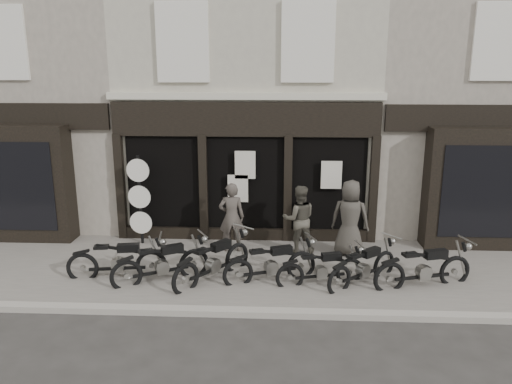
{
  "coord_description": "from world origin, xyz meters",
  "views": [
    {
      "loc": [
        0.92,
        -10.24,
        4.83
      ],
      "look_at": [
        0.35,
        1.6,
        1.81
      ],
      "focal_mm": 35.0,
      "sensor_mm": 36.0,
      "label": 1
    }
  ],
  "objects_px": {
    "advert_sign_post": "(140,204)",
    "man_right": "(350,218)",
    "motorcycle_5": "(363,270)",
    "motorcycle_2": "(213,265)",
    "motorcycle_4": "(321,271)",
    "motorcycle_1": "(162,266)",
    "motorcycle_6": "(424,272)",
    "motorcycle_3": "(271,267)",
    "man_left": "(232,217)",
    "motorcycle_0": "(118,263)",
    "man_centre": "(299,219)"
  },
  "relations": [
    {
      "from": "advert_sign_post",
      "to": "man_right",
      "type": "bearing_deg",
      "value": -1.91
    },
    {
      "from": "motorcycle_5",
      "to": "motorcycle_2",
      "type": "bearing_deg",
      "value": 139.85
    },
    {
      "from": "motorcycle_2",
      "to": "motorcycle_4",
      "type": "relative_size",
      "value": 1.0
    },
    {
      "from": "advert_sign_post",
      "to": "motorcycle_4",
      "type": "bearing_deg",
      "value": -22.56
    },
    {
      "from": "motorcycle_1",
      "to": "motorcycle_6",
      "type": "xyz_separation_m",
      "value": [
        5.81,
        -0.03,
        0.01
      ]
    },
    {
      "from": "motorcycle_3",
      "to": "man_left",
      "type": "distance_m",
      "value": 2.15
    },
    {
      "from": "motorcycle_3",
      "to": "advert_sign_post",
      "type": "height_order",
      "value": "advert_sign_post"
    },
    {
      "from": "motorcycle_5",
      "to": "motorcycle_1",
      "type": "bearing_deg",
      "value": 141.59
    },
    {
      "from": "motorcycle_3",
      "to": "motorcycle_0",
      "type": "bearing_deg",
      "value": 158.92
    },
    {
      "from": "motorcycle_2",
      "to": "advert_sign_post",
      "type": "distance_m",
      "value": 3.23
    },
    {
      "from": "motorcycle_3",
      "to": "motorcycle_1",
      "type": "bearing_deg",
      "value": 161.82
    },
    {
      "from": "man_right",
      "to": "advert_sign_post",
      "type": "height_order",
      "value": "advert_sign_post"
    },
    {
      "from": "motorcycle_3",
      "to": "motorcycle_6",
      "type": "relative_size",
      "value": 0.93
    },
    {
      "from": "motorcycle_3",
      "to": "advert_sign_post",
      "type": "bearing_deg",
      "value": 127.23
    },
    {
      "from": "motorcycle_0",
      "to": "motorcycle_6",
      "type": "relative_size",
      "value": 0.99
    },
    {
      "from": "man_centre",
      "to": "advert_sign_post",
      "type": "xyz_separation_m",
      "value": [
        -4.23,
        0.41,
        0.24
      ]
    },
    {
      "from": "man_left",
      "to": "man_right",
      "type": "relative_size",
      "value": 0.93
    },
    {
      "from": "motorcycle_2",
      "to": "man_left",
      "type": "distance_m",
      "value": 1.88
    },
    {
      "from": "motorcycle_6",
      "to": "man_left",
      "type": "xyz_separation_m",
      "value": [
        -4.41,
        1.93,
        0.58
      ]
    },
    {
      "from": "motorcycle_5",
      "to": "man_centre",
      "type": "xyz_separation_m",
      "value": [
        -1.38,
        1.82,
        0.59
      ]
    },
    {
      "from": "motorcycle_3",
      "to": "man_right",
      "type": "bearing_deg",
      "value": 18.66
    },
    {
      "from": "man_left",
      "to": "motorcycle_0",
      "type": "bearing_deg",
      "value": 30.27
    },
    {
      "from": "motorcycle_3",
      "to": "man_right",
      "type": "relative_size",
      "value": 1.08
    },
    {
      "from": "motorcycle_4",
      "to": "man_centre",
      "type": "height_order",
      "value": "man_centre"
    },
    {
      "from": "motorcycle_2",
      "to": "man_left",
      "type": "height_order",
      "value": "man_left"
    },
    {
      "from": "motorcycle_0",
      "to": "motorcycle_2",
      "type": "distance_m",
      "value": 2.19
    },
    {
      "from": "motorcycle_2",
      "to": "man_centre",
      "type": "relative_size",
      "value": 1.13
    },
    {
      "from": "motorcycle_4",
      "to": "man_centre",
      "type": "bearing_deg",
      "value": 88.26
    },
    {
      "from": "man_centre",
      "to": "man_right",
      "type": "bearing_deg",
      "value": 167.77
    },
    {
      "from": "motorcycle_0",
      "to": "motorcycle_5",
      "type": "relative_size",
      "value": 1.26
    },
    {
      "from": "motorcycle_0",
      "to": "motorcycle_6",
      "type": "distance_m",
      "value": 6.85
    },
    {
      "from": "motorcycle_0",
      "to": "motorcycle_4",
      "type": "bearing_deg",
      "value": -10.33
    },
    {
      "from": "motorcycle_2",
      "to": "motorcycle_6",
      "type": "relative_size",
      "value": 0.88
    },
    {
      "from": "motorcycle_6",
      "to": "motorcycle_0",
      "type": "bearing_deg",
      "value": 162.61
    },
    {
      "from": "motorcycle_1",
      "to": "motorcycle_3",
      "type": "bearing_deg",
      "value": -26.0
    },
    {
      "from": "motorcycle_0",
      "to": "motorcycle_6",
      "type": "bearing_deg",
      "value": -10.02
    },
    {
      "from": "motorcycle_0",
      "to": "motorcycle_6",
      "type": "height_order",
      "value": "motorcycle_6"
    },
    {
      "from": "motorcycle_1",
      "to": "motorcycle_5",
      "type": "height_order",
      "value": "motorcycle_1"
    },
    {
      "from": "motorcycle_5",
      "to": "man_left",
      "type": "height_order",
      "value": "man_left"
    },
    {
      "from": "man_left",
      "to": "motorcycle_6",
      "type": "bearing_deg",
      "value": 150.61
    },
    {
      "from": "motorcycle_3",
      "to": "man_right",
      "type": "distance_m",
      "value": 2.63
    },
    {
      "from": "man_left",
      "to": "motorcycle_2",
      "type": "bearing_deg",
      "value": 76.11
    },
    {
      "from": "motorcycle_3",
      "to": "man_centre",
      "type": "height_order",
      "value": "man_centre"
    },
    {
      "from": "motorcycle_6",
      "to": "man_left",
      "type": "distance_m",
      "value": 4.85
    },
    {
      "from": "man_left",
      "to": "man_right",
      "type": "xyz_separation_m",
      "value": [
        3.01,
        -0.14,
        0.07
      ]
    },
    {
      "from": "motorcycle_6",
      "to": "advert_sign_post",
      "type": "bearing_deg",
      "value": 145.14
    },
    {
      "from": "motorcycle_4",
      "to": "man_right",
      "type": "bearing_deg",
      "value": 49.99
    },
    {
      "from": "motorcycle_5",
      "to": "man_left",
      "type": "bearing_deg",
      "value": 110.35
    },
    {
      "from": "man_centre",
      "to": "advert_sign_post",
      "type": "bearing_deg",
      "value": -10.87
    },
    {
      "from": "motorcycle_6",
      "to": "man_left",
      "type": "height_order",
      "value": "man_left"
    }
  ]
}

